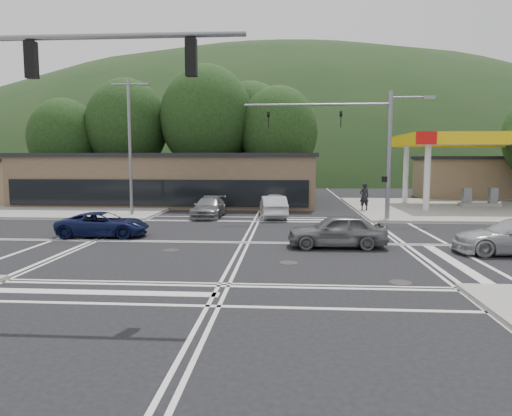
# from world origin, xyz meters

# --- Properties ---
(ground) EXTENTS (120.00, 120.00, 0.00)m
(ground) POSITION_xyz_m (0.00, 0.00, 0.00)
(ground) COLOR black
(ground) RESTS_ON ground
(sidewalk_ne) EXTENTS (16.00, 16.00, 0.15)m
(sidewalk_ne) POSITION_xyz_m (15.00, 15.00, 0.07)
(sidewalk_ne) COLOR gray
(sidewalk_ne) RESTS_ON ground
(sidewalk_nw) EXTENTS (16.00, 16.00, 0.15)m
(sidewalk_nw) POSITION_xyz_m (-15.00, 15.00, 0.07)
(sidewalk_nw) COLOR gray
(sidewalk_nw) RESTS_ON ground
(gas_station_canopy) EXTENTS (12.32, 8.34, 5.75)m
(gas_station_canopy) POSITION_xyz_m (16.99, 15.99, 5.04)
(gas_station_canopy) COLOR silver
(gas_station_canopy) RESTS_ON ground
(convenience_store) EXTENTS (10.00, 6.00, 3.80)m
(convenience_store) POSITION_xyz_m (20.00, 25.00, 1.90)
(convenience_store) COLOR #846B4F
(convenience_store) RESTS_ON ground
(commercial_row) EXTENTS (24.00, 8.00, 4.00)m
(commercial_row) POSITION_xyz_m (-8.00, 17.00, 2.00)
(commercial_row) COLOR brown
(commercial_row) RESTS_ON ground
(hill_north) EXTENTS (252.00, 126.00, 140.00)m
(hill_north) POSITION_xyz_m (0.00, 90.00, 0.00)
(hill_north) COLOR #1E3618
(hill_north) RESTS_ON ground
(tree_n_a) EXTENTS (8.00, 8.00, 11.75)m
(tree_n_a) POSITION_xyz_m (-14.00, 24.00, 7.14)
(tree_n_a) COLOR #382619
(tree_n_a) RESTS_ON ground
(tree_n_b) EXTENTS (9.00, 9.00, 12.98)m
(tree_n_b) POSITION_xyz_m (-6.00, 24.00, 7.79)
(tree_n_b) COLOR #382619
(tree_n_b) RESTS_ON ground
(tree_n_c) EXTENTS (7.60, 7.60, 10.87)m
(tree_n_c) POSITION_xyz_m (1.00, 24.00, 6.49)
(tree_n_c) COLOR #382619
(tree_n_c) RESTS_ON ground
(tree_n_d) EXTENTS (6.80, 6.80, 9.76)m
(tree_n_d) POSITION_xyz_m (-20.00, 23.00, 5.84)
(tree_n_d) COLOR #382619
(tree_n_d) RESTS_ON ground
(tree_n_e) EXTENTS (8.40, 8.40, 11.98)m
(tree_n_e) POSITION_xyz_m (-2.00, 28.00, 7.14)
(tree_n_e) COLOR #382619
(tree_n_e) RESTS_ON ground
(streetlight_nw) EXTENTS (2.50, 0.25, 9.00)m
(streetlight_nw) POSITION_xyz_m (-8.44, 9.00, 5.05)
(streetlight_nw) COLOR slate
(streetlight_nw) RESTS_ON ground
(signal_mast_ne) EXTENTS (11.65, 0.30, 8.00)m
(signal_mast_ne) POSITION_xyz_m (6.95, 8.20, 5.07)
(signal_mast_ne) COLOR slate
(signal_mast_ne) RESTS_ON ground
(car_blue_west) EXTENTS (4.52, 2.28, 1.23)m
(car_blue_west) POSITION_xyz_m (-7.22, 1.16, 0.61)
(car_blue_west) COLOR #0D143C
(car_blue_west) RESTS_ON ground
(car_grey_center) EXTENTS (4.36, 1.86, 1.47)m
(car_grey_center) POSITION_xyz_m (4.11, -0.81, 0.73)
(car_grey_center) COLOR slate
(car_grey_center) RESTS_ON ground
(car_queue_a) EXTENTS (2.07, 4.56, 1.45)m
(car_queue_a) POSITION_xyz_m (1.00, 9.00, 0.73)
(car_queue_a) COLOR silver
(car_queue_a) RESTS_ON ground
(car_queue_b) EXTENTS (1.77, 4.21, 1.42)m
(car_queue_b) POSITION_xyz_m (1.00, 14.00, 0.71)
(car_queue_b) COLOR silver
(car_queue_b) RESTS_ON ground
(car_northbound) EXTENTS (1.94, 4.57, 1.31)m
(car_northbound) POSITION_xyz_m (-3.25, 9.00, 0.66)
(car_northbound) COLOR slate
(car_northbound) RESTS_ON ground
(pedestrian) EXTENTS (0.81, 0.63, 1.96)m
(pedestrian) POSITION_xyz_m (7.50, 12.69, 1.13)
(pedestrian) COLOR black
(pedestrian) RESTS_ON sidewalk_ne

